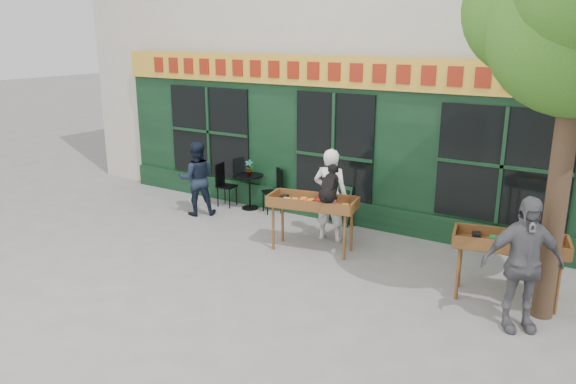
# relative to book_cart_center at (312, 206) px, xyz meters

# --- Properties ---
(ground) EXTENTS (80.00, 80.00, 0.00)m
(ground) POSITION_rel_book_cart_center_xyz_m (-0.46, -0.69, -0.82)
(ground) COLOR slate
(ground) RESTS_ON ground
(book_cart_center) EXTENTS (1.59, 0.90, 0.99)m
(book_cart_center) POSITION_rel_book_cart_center_xyz_m (0.00, 0.00, 0.00)
(book_cart_center) COLOR brown
(book_cart_center) RESTS_ON ground
(dog) EXTENTS (0.45, 0.65, 0.60)m
(dog) POSITION_rel_book_cart_center_xyz_m (0.35, -0.05, 0.47)
(dog) COLOR black
(dog) RESTS_ON book_cart_center
(woman) EXTENTS (0.69, 0.52, 1.72)m
(woman) POSITION_rel_book_cart_center_xyz_m (0.00, 0.65, 0.04)
(woman) COLOR white
(woman) RESTS_ON ground
(book_cart_right) EXTENTS (1.60, 0.92, 0.99)m
(book_cart_right) POSITION_rel_book_cart_center_xyz_m (3.30, -0.18, 0.00)
(book_cart_right) COLOR brown
(book_cart_right) RESTS_ON ground
(man_right) EXTENTS (1.12, 0.93, 1.79)m
(man_right) POSITION_rel_book_cart_center_xyz_m (3.60, -0.93, 0.07)
(man_right) COLOR #57575C
(man_right) RESTS_ON ground
(bistro_table) EXTENTS (0.60, 0.60, 0.76)m
(bistro_table) POSITION_rel_book_cart_center_xyz_m (-2.37, 1.38, -0.28)
(bistro_table) COLOR black
(bistro_table) RESTS_ON ground
(bistro_chair_left) EXTENTS (0.41, 0.40, 0.95)m
(bistro_chair_left) POSITION_rel_book_cart_center_xyz_m (-3.01, 1.27, -0.26)
(bistro_chair_left) COLOR black
(bistro_chair_left) RESTS_ON ground
(bistro_chair_right) EXTENTS (0.51, 0.51, 0.95)m
(bistro_chair_right) POSITION_rel_book_cart_center_xyz_m (-1.76, 1.50, -0.26)
(bistro_chair_right) COLOR black
(bistro_chair_right) RESTS_ON ground
(potted_plant) EXTENTS (0.21, 0.18, 0.33)m
(potted_plant) POSITION_rel_book_cart_center_xyz_m (-2.37, 1.38, 0.11)
(potted_plant) COLOR gray
(potted_plant) RESTS_ON bistro_table
(man_left) EXTENTS (0.96, 0.95, 1.57)m
(man_left) POSITION_rel_book_cart_center_xyz_m (-3.07, 0.48, -0.04)
(man_left) COLOR black
(man_left) RESTS_ON ground
(chalkboard) EXTENTS (0.57, 0.24, 0.79)m
(chalkboard) POSITION_rel_book_cart_center_xyz_m (-0.28, 1.50, -0.42)
(chalkboard) COLOR black
(chalkboard) RESTS_ON ground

